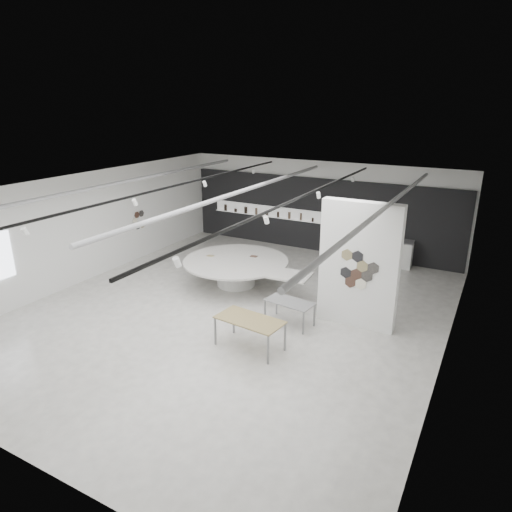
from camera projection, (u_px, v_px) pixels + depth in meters
The scene contains 7 objects.
room at pixel (229, 247), 13.31m from camera, with size 12.02×14.02×3.82m.
back_wall_display at pixel (316, 215), 19.24m from camera, with size 11.80×0.27×3.10m.
partition_column at pixel (359, 265), 12.60m from camera, with size 2.20×0.38×3.60m.
display_island at pixel (238, 269), 15.75m from camera, with size 4.81×3.85×0.93m.
sample_table_wood at pixel (250, 321), 11.68m from camera, with size 1.84×1.06×0.82m.
sample_table_stone at pixel (290, 303), 12.98m from camera, with size 1.45×0.87×0.71m.
kitchen_counter at pixel (388, 252), 17.78m from camera, with size 1.88×0.83×1.45m.
Camera 1 is at (6.68, -10.76, 6.12)m, focal length 32.00 mm.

